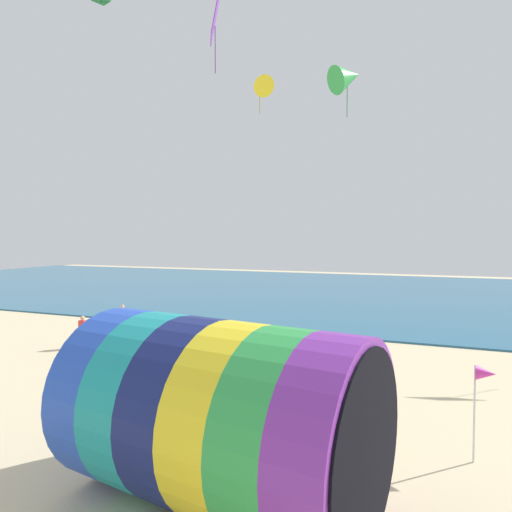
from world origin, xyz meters
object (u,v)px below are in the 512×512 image
kite_purple_diamond (215,18)px  kite_green_delta (347,77)px  bystander_mid_beach (83,332)px  beach_flag (484,377)px  kite_yellow_delta (260,84)px  giant_inflatable_tube (220,414)px  bystander_near_water (123,319)px

kite_purple_diamond → kite_green_delta: 5.86m
bystander_mid_beach → beach_flag: (17.01, -5.42, 1.30)m
kite_yellow_delta → giant_inflatable_tube: bearing=-72.4°
kite_green_delta → giant_inflatable_tube: bearing=-92.2°
bystander_mid_beach → beach_flag: size_ratio=0.66×
kite_yellow_delta → bystander_mid_beach: bearing=-158.6°
giant_inflatable_tube → kite_yellow_delta: size_ratio=3.14×
giant_inflatable_tube → bystander_near_water: size_ratio=3.98×
kite_purple_diamond → kite_yellow_delta: kite_purple_diamond is taller
kite_purple_diamond → beach_flag: 14.84m
kite_purple_diamond → kite_green_delta: kite_purple_diamond is taller
kite_green_delta → bystander_near_water: bearing=174.5°
bystander_mid_beach → beach_flag: beach_flag is taller
kite_green_delta → beach_flag: (4.65, -7.34, -9.92)m
giant_inflatable_tube → kite_yellow_delta: kite_yellow_delta is taller
bystander_near_water → bystander_mid_beach: bearing=-88.6°
bystander_near_water → beach_flag: (17.09, -8.55, 1.25)m
kite_purple_diamond → kite_green_delta: (4.19, 3.82, -1.47)m
giant_inflatable_tube → beach_flag: size_ratio=2.80×
beach_flag → giant_inflatable_tube: bearing=-143.0°
kite_green_delta → kite_purple_diamond: bearing=-137.7°
giant_inflatable_tube → kite_green_delta: size_ratio=2.78×
giant_inflatable_tube → bystander_near_water: giant_inflatable_tube is taller
kite_yellow_delta → bystander_mid_beach: (-8.00, -3.14, -11.86)m
kite_green_delta → bystander_mid_beach: (-12.37, -1.92, -11.22)m
kite_green_delta → kite_yellow_delta: size_ratio=1.13×
kite_green_delta → bystander_mid_beach: 16.81m
kite_purple_diamond → bystander_mid_beach: kite_purple_diamond is taller
bystander_near_water → beach_flag: beach_flag is taller
kite_purple_diamond → kite_green_delta: bearing=42.3°
kite_yellow_delta → bystander_mid_beach: size_ratio=1.35×
bystander_mid_beach → giant_inflatable_tube: bearing=-37.8°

